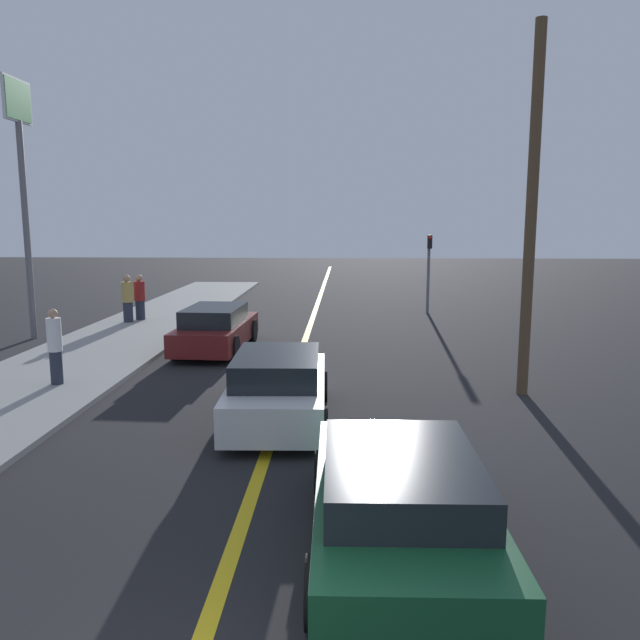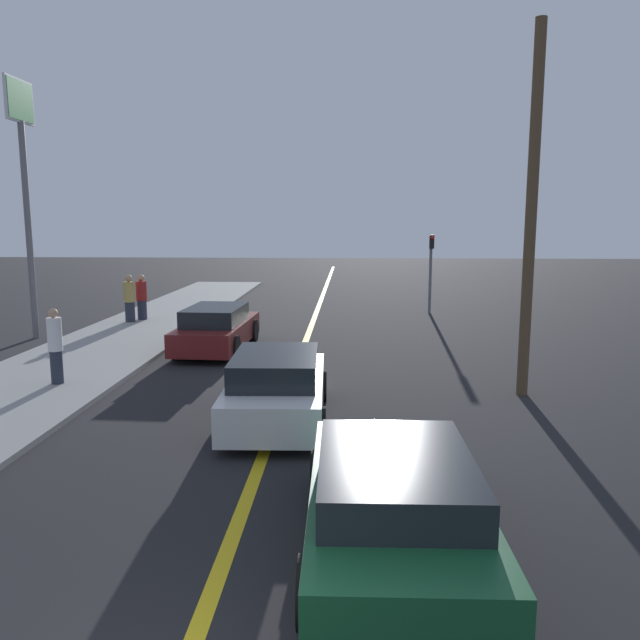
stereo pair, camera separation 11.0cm
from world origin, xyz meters
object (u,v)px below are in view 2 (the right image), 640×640
object	(u,v)px
car_near_right_lane	(394,503)
car_ahead_center	(277,388)
pedestrian_mid_group	(55,346)
pedestrian_far_standing	(129,298)
traffic_light	(431,264)
pedestrian_by_sign	(142,297)
utility_pole	(531,214)
car_far_distant	(217,329)
roadside_sign	(23,156)

from	to	relation	value
car_near_right_lane	car_ahead_center	bearing A→B (deg)	110.76
pedestrian_mid_group	pedestrian_far_standing	world-z (taller)	pedestrian_far_standing
pedestrian_far_standing	traffic_light	bearing A→B (deg)	16.88
pedestrian_by_sign	utility_pole	xyz separation A→B (m)	(11.61, -9.26, 2.97)
pedestrian_mid_group	car_far_distant	bearing A→B (deg)	57.68
car_ahead_center	pedestrian_by_sign	distance (m)	13.05
pedestrian_by_sign	pedestrian_far_standing	bearing A→B (deg)	-116.00
car_near_right_lane	car_far_distant	world-z (taller)	car_far_distant
traffic_light	roadside_sign	world-z (taller)	roadside_sign
car_ahead_center	roadside_sign	world-z (taller)	roadside_sign
car_near_right_lane	pedestrian_mid_group	world-z (taller)	pedestrian_mid_group
pedestrian_mid_group	pedestrian_by_sign	world-z (taller)	pedestrian_mid_group
pedestrian_far_standing	car_ahead_center	bearing A→B (deg)	-58.24
car_far_distant	pedestrian_by_sign	size ratio (longest dim) A/B	2.62
pedestrian_far_standing	roadside_sign	world-z (taller)	roadside_sign
car_far_distant	utility_pole	distance (m)	9.46
car_far_distant	pedestrian_by_sign	world-z (taller)	pedestrian_by_sign
car_ahead_center	pedestrian_by_sign	world-z (taller)	pedestrian_by_sign
pedestrian_by_sign	pedestrian_mid_group	bearing A→B (deg)	-83.06
car_ahead_center	pedestrian_mid_group	world-z (taller)	pedestrian_mid_group
car_near_right_lane	pedestrian_mid_group	bearing A→B (deg)	135.41
traffic_light	pedestrian_mid_group	bearing A→B (deg)	-129.34
pedestrian_far_standing	utility_pole	world-z (taller)	utility_pole
car_far_distant	utility_pole	bearing A→B (deg)	-27.34
pedestrian_mid_group	pedestrian_far_standing	xyz separation A→B (m)	(-1.40, 8.71, -0.01)
pedestrian_mid_group	pedestrian_by_sign	distance (m)	9.33
car_ahead_center	pedestrian_by_sign	size ratio (longest dim) A/B	2.48
pedestrian_far_standing	utility_pole	bearing A→B (deg)	-36.27
car_ahead_center	pedestrian_far_standing	bearing A→B (deg)	119.83
car_far_distant	utility_pole	world-z (taller)	utility_pole
traffic_light	roadside_sign	bearing A→B (deg)	-155.48
traffic_light	utility_pole	distance (m)	12.32
pedestrian_mid_group	roadside_sign	xyz separation A→B (m)	(-3.56, 5.98, 4.80)
car_ahead_center	car_far_distant	size ratio (longest dim) A/B	0.95
car_near_right_lane	pedestrian_far_standing	size ratio (longest dim) A/B	2.53
pedestrian_far_standing	utility_pole	xyz separation A→B (m)	(11.88, -8.71, 2.95)
pedestrian_mid_group	traffic_light	size ratio (longest dim) A/B	0.54
car_near_right_lane	pedestrian_by_sign	world-z (taller)	pedestrian_by_sign
car_ahead_center	traffic_light	world-z (taller)	traffic_light
utility_pole	pedestrian_mid_group	bearing A→B (deg)	179.97
car_near_right_lane	pedestrian_mid_group	xyz separation A→B (m)	(-7.19, 6.86, 0.35)
car_near_right_lane	utility_pole	xyz separation A→B (m)	(3.29, 6.85, 3.29)
utility_pole	pedestrian_by_sign	bearing A→B (deg)	141.41
car_ahead_center	utility_pole	size ratio (longest dim) A/B	0.54
car_ahead_center	car_near_right_lane	bearing A→B (deg)	-70.24
roadside_sign	traffic_light	bearing A→B (deg)	24.52
traffic_light	car_ahead_center	bearing A→B (deg)	-108.13
utility_pole	car_far_distant	bearing A→B (deg)	150.53
car_far_distant	pedestrian_far_standing	bearing A→B (deg)	135.80
car_far_distant	traffic_light	xyz separation A→B (m)	(7.20, 7.80, 1.38)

